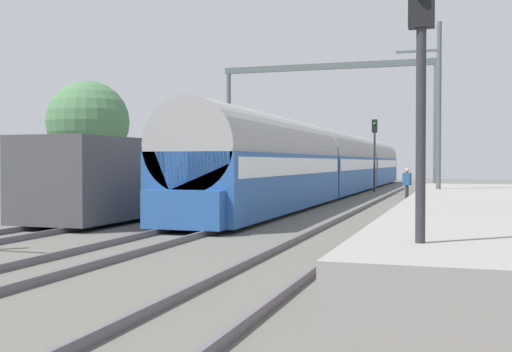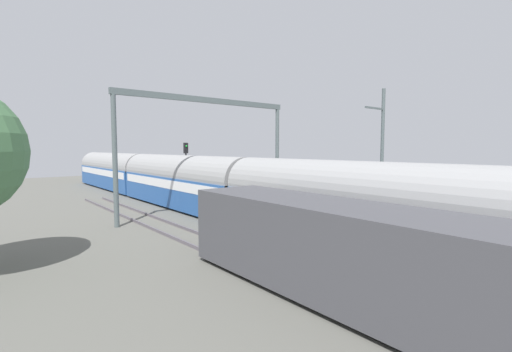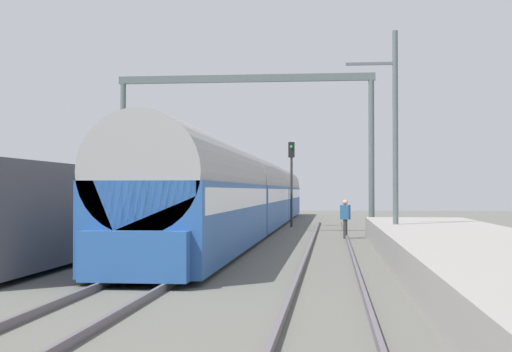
# 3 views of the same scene
# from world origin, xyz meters

# --- Properties ---
(track_far_west) EXTENTS (1.52, 60.00, 0.16)m
(track_far_west) POSITION_xyz_m (-4.18, 0.00, 0.08)
(track_far_west) COLOR #5E575F
(track_far_west) RESTS_ON ground
(passenger_train) EXTENTS (2.93, 49.20, 3.82)m
(passenger_train) POSITION_xyz_m (0.00, 21.60, 1.97)
(passenger_train) COLOR #28569E
(passenger_train) RESTS_ON ground
(freight_car) EXTENTS (2.80, 13.00, 2.70)m
(freight_car) POSITION_xyz_m (-4.18, 2.82, 1.47)
(freight_car) COLOR #47474C
(freight_car) RESTS_ON ground
(person_crossing) EXTENTS (0.46, 0.38, 1.73)m
(person_crossing) POSITION_xyz_m (4.86, 14.31, 1.03)
(person_crossing) COLOR #313131
(person_crossing) RESTS_ON ground
(railway_signal_far) EXTENTS (0.36, 0.30, 4.97)m
(railway_signal_far) POSITION_xyz_m (1.92, 24.48, 3.19)
(railway_signal_far) COLOR #2D2D33
(railway_signal_far) RESTS_ON ground
(catenary_gantry) EXTENTS (12.76, 0.28, 7.86)m
(catenary_gantry) POSITION_xyz_m (0.00, 17.56, 5.65)
(catenary_gantry) COLOR #525E5F
(catenary_gantry) RESTS_ON ground
(catenary_pole_east_mid) EXTENTS (1.90, 0.20, 8.00)m
(catenary_pole_east_mid) POSITION_xyz_m (6.53, 8.74, 4.15)
(catenary_pole_east_mid) COLOR #525E5F
(catenary_pole_east_mid) RESTS_ON ground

